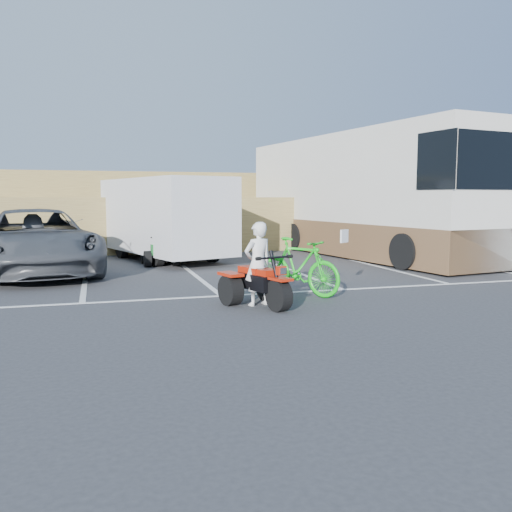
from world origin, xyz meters
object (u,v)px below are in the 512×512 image
object	(u,v)px
red_trike_atv	(262,307)
cargo_trailer	(165,216)
rv_motorhome	(361,204)
quad_atv_blue	(77,274)
rider	(258,264)
green_dirt_bike	(299,266)
grey_pickup	(35,241)
quad_atv_green	(160,265)

from	to	relation	value
red_trike_atv	cargo_trailer	xyz separation A→B (m)	(-0.77, 8.03, 1.40)
red_trike_atv	rv_motorhome	bearing A→B (deg)	35.70
red_trike_atv	quad_atv_blue	distance (m)	6.43
rider	quad_atv_blue	world-z (taller)	rider
green_dirt_bike	rv_motorhome	xyz separation A→B (m)	(4.95, 6.88, 1.17)
grey_pickup	rv_motorhome	bearing A→B (deg)	0.10
grey_pickup	quad_atv_green	world-z (taller)	grey_pickup
red_trike_atv	green_dirt_bike	size ratio (longest dim) A/B	0.77
green_dirt_bike	grey_pickup	world-z (taller)	grey_pickup
cargo_trailer	quad_atv_green	xyz separation A→B (m)	(-0.32, -1.23, -1.40)
red_trike_atv	green_dirt_bike	xyz separation A→B (m)	(1.07, 0.95, 0.59)
green_dirt_bike	rv_motorhome	bearing A→B (deg)	20.32
red_trike_atv	grey_pickup	xyz separation A→B (m)	(-4.42, 5.88, 0.85)
rider	green_dirt_bike	xyz separation A→B (m)	(1.12, 0.81, -0.19)
cargo_trailer	green_dirt_bike	bearing A→B (deg)	-93.63
rider	cargo_trailer	world-z (taller)	cargo_trailer
red_trike_atv	cargo_trailer	bearing A→B (deg)	78.77
rider	cargo_trailer	bearing A→B (deg)	-101.44
green_dirt_bike	quad_atv_blue	size ratio (longest dim) A/B	1.53
rider	rv_motorhome	xyz separation A→B (m)	(6.07, 7.69, 0.98)
red_trike_atv	green_dirt_bike	distance (m)	1.55
rider	quad_atv_green	distance (m)	6.78
rv_motorhome	quad_atv_blue	distance (m)	9.88
green_dirt_bike	cargo_trailer	world-z (taller)	cargo_trailer
quad_atv_green	grey_pickup	bearing A→B (deg)	-165.28
cargo_trailer	rv_motorhome	xyz separation A→B (m)	(6.80, -0.19, 0.36)
red_trike_atv	rider	bearing A→B (deg)	90.00
rider	grey_pickup	bearing A→B (deg)	-69.37
red_trike_atv	rider	xyz separation A→B (m)	(-0.04, 0.14, 0.78)
red_trike_atv	quad_atv_green	distance (m)	6.88
quad_atv_blue	grey_pickup	bearing A→B (deg)	151.61
quad_atv_green	rv_motorhome	bearing A→B (deg)	7.66
grey_pickup	cargo_trailer	distance (m)	4.27
green_dirt_bike	quad_atv_blue	bearing A→B (deg)	100.85
green_dirt_bike	cargo_trailer	xyz separation A→B (m)	(-1.85, 7.08, 0.81)
green_dirt_bike	quad_atv_blue	xyz separation A→B (m)	(-4.48, 4.51, -0.59)
rv_motorhome	red_trike_atv	bearing A→B (deg)	-136.30
cargo_trailer	rv_motorhome	distance (m)	6.81
red_trike_atv	cargo_trailer	world-z (taller)	cargo_trailer
rider	quad_atv_green	bearing A→B (deg)	-97.78
rv_motorhome	grey_pickup	bearing A→B (deg)	-178.14
grey_pickup	quad_atv_blue	world-z (taller)	grey_pickup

